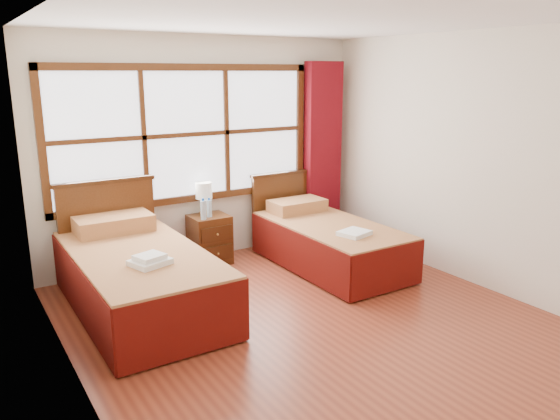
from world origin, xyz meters
TOP-DOWN VIEW (x-y plane):
  - floor at (0.00, 0.00)m, footprint 4.50×4.50m
  - ceiling at (0.00, 0.00)m, footprint 4.50×4.50m
  - wall_back at (0.00, 2.25)m, footprint 4.00×0.00m
  - wall_left at (-2.00, 0.00)m, footprint 0.00×4.50m
  - wall_right at (2.00, 0.00)m, footprint 0.00×4.50m
  - window at (-0.25, 2.21)m, footprint 3.16×0.06m
  - curtain at (1.60, 2.11)m, footprint 0.50×0.16m
  - bed_left at (-1.22, 1.20)m, footprint 1.12×2.17m
  - bed_right at (1.01, 1.20)m, footprint 0.99×2.01m
  - nightstand at (-0.10, 1.99)m, footprint 0.43×0.43m
  - towels_left at (-1.25, 0.74)m, footprint 0.37×0.35m
  - towels_right at (0.95, 0.65)m, footprint 0.36×0.33m
  - lamp at (-0.10, 2.12)m, footprint 0.19×0.19m
  - bottle_near at (-0.22, 1.88)m, footprint 0.06×0.06m
  - bottle_far at (-0.12, 1.95)m, footprint 0.06×0.06m

SIDE VIEW (x-z plane):
  - floor at x=0.00m, z-range 0.00..0.00m
  - nightstand at x=-0.10m, z-range 0.00..0.58m
  - bed_right at x=1.01m, z-range -0.19..0.77m
  - bed_left at x=-1.22m, z-range -0.21..0.88m
  - towels_right at x=0.95m, z-range 0.51..0.56m
  - towels_left at x=-1.25m, z-range 0.58..0.67m
  - bottle_far at x=-0.12m, z-range 0.57..0.79m
  - bottle_near at x=-0.22m, z-range 0.56..0.81m
  - lamp at x=-0.10m, z-range 0.65..1.02m
  - curtain at x=1.60m, z-range 0.02..2.32m
  - wall_back at x=0.00m, z-range -0.70..3.30m
  - wall_left at x=-2.00m, z-range -0.95..3.55m
  - wall_right at x=2.00m, z-range -0.95..3.55m
  - window at x=-0.25m, z-range 0.72..2.28m
  - ceiling at x=0.00m, z-range 2.60..2.60m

